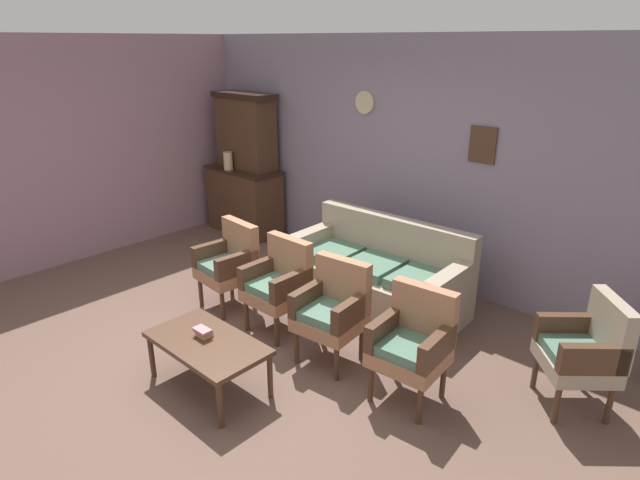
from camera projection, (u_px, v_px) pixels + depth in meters
name	position (u px, v px, depth m)	size (l,w,h in m)	color
ground_plane	(229.00, 359.00, 4.64)	(7.68, 7.68, 0.00)	brown
wall_back_with_decor	(408.00, 160.00, 5.96)	(6.40, 0.09, 2.70)	gray
wall_left_side	(51.00, 156.00, 6.21)	(0.06, 5.20, 2.70)	gray
side_cabinet	(245.00, 200.00, 7.59)	(1.16, 0.55, 0.93)	#472D1E
cabinet_upper_hutch	(246.00, 131.00, 7.29)	(0.99, 0.38, 1.03)	#472D1E
vase_on_cabinet	(228.00, 161.00, 7.32)	(0.13, 0.13, 0.25)	tan
floral_couch	(378.00, 276.00, 5.49)	(1.89, 0.87, 0.90)	gray
armchair_near_cabinet	(229.00, 262.00, 5.41)	(0.56, 0.53, 0.90)	#9E6B4C
armchair_near_couch_end	(279.00, 282.00, 4.96)	(0.52, 0.49, 0.90)	#9E6B4C
armchair_row_middle	(333.00, 308.00, 4.48)	(0.57, 0.54, 0.90)	#9E6B4C
armchair_by_doorway	(413.00, 341.00, 3.99)	(0.56, 0.53, 0.90)	#9E6B4C
wingback_chair_by_fireplace	(585.00, 348.00, 3.89)	(0.71, 0.71, 0.90)	gray
coffee_table	(207.00, 346.00, 4.15)	(1.00, 0.56, 0.42)	#472D1E
book_stack_on_table	(203.00, 332.00, 4.19)	(0.15, 0.11, 0.07)	#DE8E4E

